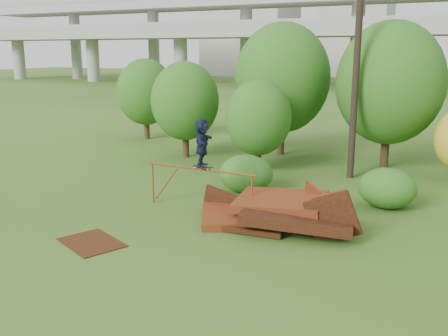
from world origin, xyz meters
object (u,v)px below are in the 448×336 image
at_px(skater, 202,143).
at_px(scrap_pile, 277,213).
at_px(utility_pole, 358,46).
at_px(flat_plate, 92,243).

bearing_deg(skater, scrap_pile, -115.23).
bearing_deg(scrap_pile, utility_pole, 83.49).
height_order(skater, flat_plate, skater).
relative_size(skater, flat_plate, 0.87).
relative_size(flat_plate, utility_pole, 0.17).
relative_size(scrap_pile, skater, 3.46).
bearing_deg(utility_pole, flat_plate, -115.32).
xyz_separation_m(scrap_pile, flat_plate, (-4.25, -3.60, -0.39)).
distance_m(skater, utility_pole, 8.25).
height_order(scrap_pile, skater, skater).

